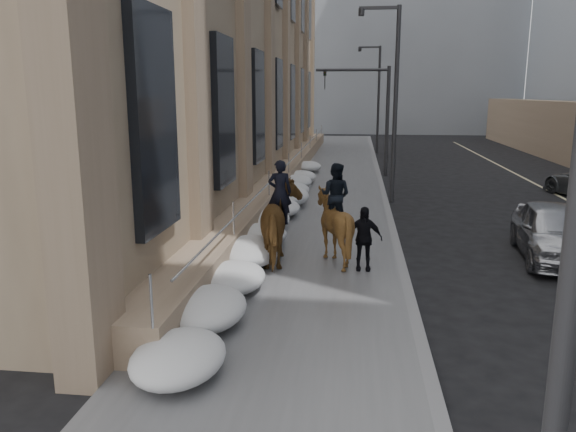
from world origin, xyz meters
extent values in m
plane|color=black|center=(0.00, 0.00, 0.00)|extent=(140.00, 140.00, 0.00)
cube|color=#545457|center=(0.00, 10.00, 0.06)|extent=(5.00, 80.00, 0.12)
cube|color=slate|center=(2.62, 10.00, 0.06)|extent=(0.24, 80.00, 0.12)
cube|color=#826D55|center=(-5.30, 20.00, 9.00)|extent=(5.00, 44.00, 18.00)
cube|color=#846E55|center=(-2.25, 20.00, 0.45)|extent=(1.10, 44.00, 0.90)
cylinder|color=silver|center=(-1.80, 20.00, 1.35)|extent=(0.06, 42.00, 0.06)
cube|color=black|center=(-2.70, 13.00, 4.00)|extent=(0.20, 2.20, 4.50)
cube|color=slate|center=(4.00, 60.00, 14.00)|extent=(30.00, 12.00, 28.00)
cube|color=gray|center=(-6.00, 72.00, 10.00)|extent=(24.00, 12.00, 20.00)
cylinder|color=#2D2D30|center=(2.90, 14.00, 4.00)|extent=(0.18, 0.18, 8.00)
cube|color=#2D2D30|center=(2.10, 14.00, 7.90)|extent=(1.60, 0.15, 0.12)
cylinder|color=#2D2D30|center=(1.40, 14.00, 7.75)|extent=(0.24, 0.24, 0.30)
cylinder|color=#2D2D30|center=(2.90, 34.00, 4.00)|extent=(0.18, 0.18, 8.00)
cube|color=#2D2D30|center=(2.10, 34.00, 7.90)|extent=(1.60, 0.15, 0.12)
cylinder|color=#2D2D30|center=(1.40, 34.00, 7.75)|extent=(0.24, 0.24, 0.30)
cylinder|color=#2D2D30|center=(3.00, 22.00, 3.00)|extent=(0.20, 0.20, 6.00)
cylinder|color=#2D2D30|center=(1.00, 22.00, 5.80)|extent=(4.00, 0.16, 0.16)
imported|color=black|center=(-0.50, 22.00, 5.30)|extent=(0.18, 0.22, 1.10)
ellipsoid|color=silver|center=(-1.45, 0.00, 0.46)|extent=(1.50, 2.10, 0.68)
ellipsoid|color=silver|center=(-1.40, 4.00, 0.48)|extent=(1.60, 2.20, 0.72)
ellipsoid|color=silver|center=(-1.50, 8.00, 0.44)|extent=(1.40, 2.00, 0.64)
ellipsoid|color=silver|center=(-1.35, 12.00, 0.50)|extent=(1.70, 2.30, 0.76)
ellipsoid|color=silver|center=(-1.45, 16.00, 0.45)|extent=(1.50, 2.10, 0.66)
imported|color=#513618|center=(-0.55, 4.35, 1.19)|extent=(1.48, 2.66, 2.14)
imported|color=black|center=(-0.55, 4.50, 1.99)|extent=(0.68, 0.49, 1.72)
imported|color=#4E3316|center=(0.79, 4.59, 1.09)|extent=(2.04, 2.16, 1.95)
imported|color=black|center=(0.79, 4.74, 1.89)|extent=(1.00, 0.88, 1.72)
imported|color=black|center=(1.58, 3.92, 0.95)|extent=(0.98, 0.44, 1.65)
imported|color=#9D9EA4|center=(6.89, 5.92, 0.80)|extent=(2.36, 4.84, 1.59)
camera|label=1|loc=(1.35, -10.02, 4.57)|focal=35.00mm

